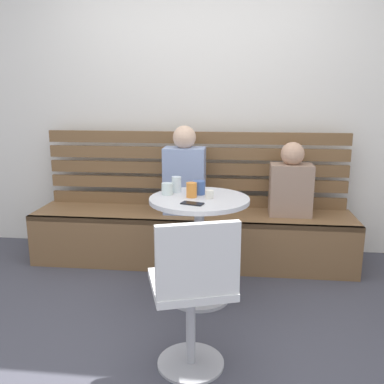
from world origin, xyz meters
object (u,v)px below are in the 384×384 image
at_px(white_chair, 193,290).
at_px(person_adult, 185,175).
at_px(cup_espresso_small, 209,194).
at_px(phone_on_table, 192,203).
at_px(cup_mug_blue, 199,188).
at_px(booth_bench, 192,237).
at_px(cup_tumbler_orange, 192,190).
at_px(person_child_left, 291,184).
at_px(cafe_table, 199,229).
at_px(cup_water_clear, 176,184).
at_px(cup_glass_short, 167,189).

height_order(white_chair, person_adult, person_adult).
bearing_deg(cup_espresso_small, phone_on_table, -120.84).
distance_m(white_chair, cup_mug_blue, 0.96).
distance_m(booth_bench, cup_tumbler_orange, 0.87).
bearing_deg(cup_tumbler_orange, person_child_left, 42.75).
distance_m(person_adult, cup_tumbler_orange, 0.67).
height_order(cafe_table, cup_espresso_small, cup_espresso_small).
bearing_deg(person_child_left, cup_mug_blue, -139.57).
relative_size(cup_espresso_small, phone_on_table, 0.40).
bearing_deg(cup_tumbler_orange, cup_water_clear, 130.86).
height_order(person_adult, person_child_left, person_adult).
relative_size(cafe_table, person_child_left, 1.22).
bearing_deg(booth_bench, cup_mug_blue, -78.40).
relative_size(booth_bench, cup_glass_short, 33.75).
bearing_deg(person_child_left, person_adult, -178.02).
relative_size(cup_water_clear, phone_on_table, 0.79).
bearing_deg(phone_on_table, cup_espresso_small, -13.58).
bearing_deg(phone_on_table, cup_glass_short, 57.39).
xyz_separation_m(cup_espresso_small, cup_glass_short, (-0.30, 0.08, 0.01)).
bearing_deg(person_child_left, cup_glass_short, -145.79).
height_order(cafe_table, person_child_left, person_child_left).
height_order(booth_bench, cup_mug_blue, cup_mug_blue).
relative_size(person_adult, phone_on_table, 5.24).
height_order(cup_glass_short, cup_mug_blue, cup_mug_blue).
bearing_deg(cup_mug_blue, cup_espresso_small, -52.95).
height_order(booth_bench, cup_tumbler_orange, cup_tumbler_orange).
xyz_separation_m(booth_bench, cup_tumbler_orange, (0.07, -0.65, 0.57)).
bearing_deg(cup_mug_blue, cup_glass_short, -172.68).
distance_m(cup_glass_short, phone_on_table, 0.32).
height_order(person_child_left, cup_glass_short, person_child_left).
bearing_deg(cup_tumbler_orange, cup_espresso_small, -7.87).
relative_size(booth_bench, cup_mug_blue, 28.42).
relative_size(person_adult, cup_glass_short, 9.17).
distance_m(cup_mug_blue, cup_tumbler_orange, 0.10).
relative_size(white_chair, cup_tumbler_orange, 8.50).
relative_size(cafe_table, phone_on_table, 5.29).
height_order(person_child_left, phone_on_table, person_child_left).
bearing_deg(cup_glass_short, cup_tumbler_orange, -19.08).
xyz_separation_m(booth_bench, person_adult, (-0.06, 0.01, 0.55)).
height_order(person_child_left, cup_water_clear, person_child_left).
bearing_deg(cup_water_clear, phone_on_table, -65.08).
height_order(cup_mug_blue, phone_on_table, cup_mug_blue).
bearing_deg(cup_tumbler_orange, person_adult, 101.56).
bearing_deg(white_chair, cup_glass_short, 107.63).
xyz_separation_m(person_adult, person_child_left, (0.88, 0.03, -0.06)).
distance_m(person_adult, cup_mug_blue, 0.59).
bearing_deg(cup_glass_short, cafe_table, -16.39).
bearing_deg(cup_water_clear, cup_tumbler_orange, -49.14).
distance_m(cafe_table, cup_glass_short, 0.36).
xyz_separation_m(cup_water_clear, phone_on_table, (0.15, -0.32, -0.05)).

